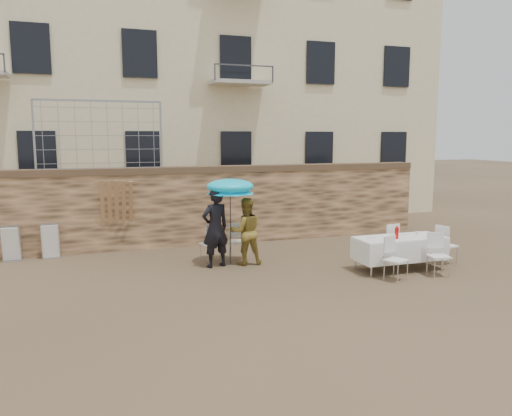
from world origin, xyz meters
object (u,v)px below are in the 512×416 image
object	(u,v)px
couple_chair_right	(237,241)
chair_stack_left	(12,242)
chair_stack_right	(51,240)
woman_dress	(246,231)
table_chair_back	(388,242)
table_chair_side	(446,244)
banquet_table	(400,239)
table_chair_front_right	(439,255)
couple_chair_left	(210,242)
soda_bottle	(397,233)
man_suit	(215,228)
table_chair_front_left	(396,259)
umbrella	(230,189)

from	to	relation	value
couple_chair_right	chair_stack_left	world-z (taller)	couple_chair_right
couple_chair_right	chair_stack_right	distance (m)	4.78
woman_dress	chair_stack_left	size ratio (longest dim) A/B	1.77
table_chair_back	table_chair_side	size ratio (longest dim) A/B	1.00
banquet_table	woman_dress	bearing A→B (deg)	153.75
banquet_table	table_chair_front_right	world-z (taller)	table_chair_front_right
table_chair_front_right	chair_stack_left	xyz separation A→B (m)	(-9.17, 4.60, -0.02)
woman_dress	table_chair_side	size ratio (longest dim) A/B	1.70
couple_chair_left	table_chair_front_right	size ratio (longest dim) A/B	1.00
banquet_table	soda_bottle	bearing A→B (deg)	-143.13
man_suit	table_chair_front_right	bearing A→B (deg)	136.16
banquet_table	chair_stack_left	size ratio (longest dim) A/B	2.28
soda_bottle	table_chair_side	size ratio (longest dim) A/B	0.27
chair_stack_left	table_chair_front_left	bearing A→B (deg)	-29.67
soda_bottle	table_chair_front_left	bearing A→B (deg)	-123.69
table_chair_front_right	chair_stack_left	distance (m)	10.26
man_suit	table_chair_side	world-z (taller)	man_suit
woman_dress	table_chair_back	size ratio (longest dim) A/B	1.70
man_suit	couple_chair_right	world-z (taller)	man_suit
umbrella	chair_stack_left	xyz separation A→B (m)	(-5.07, 2.15, -1.38)
table_chair_back	chair_stack_left	size ratio (longest dim) A/B	1.04
table_chair_front_left	table_chair_side	distance (m)	2.17
chair_stack_left	couple_chair_right	bearing A→B (deg)	-17.53
couple_chair_left	table_chair_front_left	world-z (taller)	same
table_chair_back	chair_stack_right	distance (m)	8.53
soda_bottle	umbrella	bearing A→B (deg)	151.41
chair_stack_right	table_chair_front_left	bearing A→B (deg)	-32.67
table_chair_front_left	table_chair_side	bearing A→B (deg)	0.82
table_chair_front_left	table_chair_front_right	size ratio (longest dim) A/B	1.00
chair_stack_left	table_chair_front_right	bearing A→B (deg)	-26.63
woman_dress	couple_chair_right	bearing A→B (deg)	-81.46
soda_bottle	chair_stack_left	distance (m)	9.38
woman_dress	chair_stack_left	distance (m)	5.88
couple_chair_right	table_chair_front_left	world-z (taller)	same
woman_dress	table_chair_front_right	size ratio (longest dim) A/B	1.70
chair_stack_left	table_chair_side	bearing A→B (deg)	-20.42
umbrella	couple_chair_left	world-z (taller)	umbrella
woman_dress	couple_chair_right	world-z (taller)	woman_dress
table_chair_back	chair_stack_right	xyz separation A→B (m)	(-7.97, 3.05, -0.02)
couple_chair_right	table_chair_front_right	size ratio (longest dim) A/B	1.00
couple_chair_right	table_chair_front_right	xyz separation A→B (m)	(3.80, -2.90, 0.00)
umbrella	banquet_table	bearing A→B (deg)	-25.31
umbrella	chair_stack_right	bearing A→B (deg)	152.77
table_chair_back	table_chair_front_right	bearing A→B (deg)	93.53
couple_chair_right	table_chair_front_right	distance (m)	4.78
umbrella	table_chair_front_left	distance (m)	4.11
woman_dress	soda_bottle	distance (m)	3.52
table_chair_front_right	table_chair_side	distance (m)	1.24
couple_chair_right	banquet_table	size ratio (longest dim) A/B	0.46
table_chair_front_left	couple_chair_left	bearing A→B (deg)	117.30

